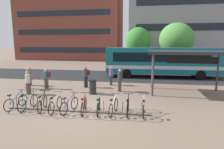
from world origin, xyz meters
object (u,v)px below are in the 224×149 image
parked_bicycle_black_8 (128,107)px  transit_shelter (188,54)px  parked_bicycle_green_6 (99,106)px  trash_bin (93,87)px  commuter_red_pack_5 (111,74)px  commuter_maroon_pack_6 (47,77)px  parked_bicycle_purple_4 (69,105)px  parked_bicycle_black_2 (43,104)px  commuter_grey_pack_3 (28,81)px  parked_bicycle_blue_0 (16,102)px  street_tree_0 (176,39)px  parked_bicycle_red_5 (84,106)px  parked_bicycle_silver_7 (113,107)px  parked_bicycle_silver_3 (56,105)px  parked_bicycle_yellow_9 (144,108)px  commuter_teal_pack_0 (28,77)px  commuter_maroon_pack_4 (86,75)px  commuter_maroon_pack_2 (120,79)px  street_tree_1 (138,41)px  commuter_olive_pack_1 (30,75)px  parked_bicycle_green_1 (28,103)px  city_bus (162,61)px

parked_bicycle_black_8 → transit_shelter: size_ratio=0.30×
parked_bicycle_green_6 → trash_bin: trash_bin is taller
commuter_red_pack_5 → commuter_maroon_pack_6: bearing=-70.1°
parked_bicycle_purple_4 → parked_bicycle_black_2: bearing=100.1°
parked_bicycle_purple_4 → commuter_red_pack_5: commuter_red_pack_5 is taller
transit_shelter → commuter_red_pack_5: transit_shelter is taller
transit_shelter → commuter_red_pack_5: bearing=164.6°
commuter_grey_pack_3 → trash_bin: (4.58, 0.83, -0.46)m
parked_bicycle_blue_0 → parked_bicycle_purple_4: same height
parked_bicycle_black_8 → street_tree_0: street_tree_0 is taller
parked_bicycle_red_5 → parked_bicycle_silver_7: same height
parked_bicycle_blue_0 → parked_bicycle_silver_3: (2.45, -0.11, 0.00)m
parked_bicycle_green_6 → parked_bicycle_yellow_9: (2.35, 0.16, 0.00)m
commuter_red_pack_5 → parked_bicycle_black_2: bearing=-24.7°
commuter_teal_pack_0 → trash_bin: bearing=-93.9°
commuter_maroon_pack_4 → commuter_red_pack_5: 2.27m
commuter_maroon_pack_6 → street_tree_0: bearing=-144.8°
parked_bicycle_purple_4 → commuter_maroon_pack_2: size_ratio=0.97×
parked_bicycle_green_6 → street_tree_1: 19.78m
parked_bicycle_black_8 → street_tree_1: size_ratio=0.29×
commuter_olive_pack_1 → parked_bicycle_green_1: bearing=169.9°
parked_bicycle_purple_4 → commuter_maroon_pack_4: 5.85m
parked_bicycle_blue_0 → street_tree_0: street_tree_0 is taller
parked_bicycle_red_5 → parked_bicycle_black_8: 2.34m
parked_bicycle_green_1 → city_bus: bearing=-30.5°
parked_bicycle_silver_7 → commuter_olive_pack_1: size_ratio=1.04×
parked_bicycle_yellow_9 → street_tree_1: bearing=3.5°
commuter_teal_pack_0 → parked_bicycle_red_5: bearing=-122.7°
parked_bicycle_red_5 → street_tree_1: street_tree_1 is taller
commuter_teal_pack_0 → commuter_olive_pack_1: (-0.54, 1.13, 0.02)m
commuter_maroon_pack_6 → commuter_maroon_pack_2: bearing=169.3°
parked_bicycle_green_1 → parked_bicycle_red_5: size_ratio=1.01×
commuter_teal_pack_0 → street_tree_0: 19.13m
city_bus → parked_bicycle_green_6: size_ratio=7.07×
commuter_olive_pack_1 → commuter_grey_pack_3: size_ratio=0.97×
parked_bicycle_purple_4 → commuter_maroon_pack_2: (2.14, 4.84, 0.62)m
parked_bicycle_yellow_9 → street_tree_1: size_ratio=0.29×
transit_shelter → parked_bicycle_red_5: bearing=-139.4°
commuter_maroon_pack_6 → parked_bicycle_red_5: bearing=123.3°
street_tree_0 → parked_bicycle_silver_7: bearing=-108.6°
commuter_maroon_pack_2 → commuter_grey_pack_3: 6.72m
city_bus → parked_bicycle_blue_0: city_bus is taller
city_bus → commuter_teal_pack_0: bearing=-149.5°
parked_bicycle_black_2 → commuter_maroon_pack_4: size_ratio=0.97×
parked_bicycle_red_5 → parked_bicycle_yellow_9: size_ratio=0.99×
trash_bin → commuter_olive_pack_1: bearing=163.6°
parked_bicycle_blue_0 → commuter_teal_pack_0: 4.94m
commuter_teal_pack_0 → commuter_maroon_pack_4: size_ratio=0.93×
city_bus → parked_bicycle_red_5: (-5.15, -11.70, -1.39)m
parked_bicycle_blue_0 → parked_bicycle_green_6: same height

